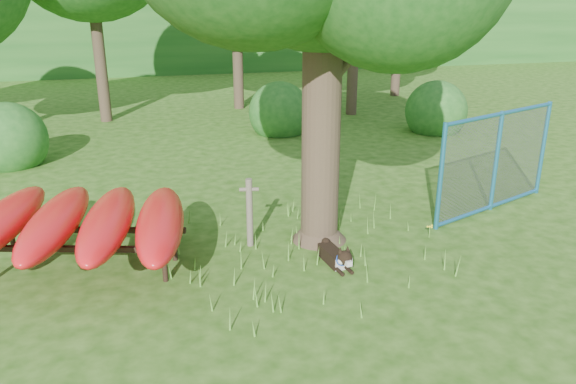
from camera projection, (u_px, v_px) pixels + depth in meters
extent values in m
plane|color=#224A0E|center=(296.00, 288.00, 7.86)|extent=(80.00, 80.00, 0.00)
cylinder|color=#382A1E|center=(322.00, 97.00, 8.62)|extent=(0.71, 0.71, 4.78)
cone|color=#382A1E|center=(319.00, 226.00, 9.34)|extent=(1.07, 1.07, 0.48)
cylinder|color=#382A1E|center=(355.00, 51.00, 8.62)|extent=(1.25, 0.83, 1.02)
cylinder|color=#382A1E|center=(288.00, 26.00, 8.24)|extent=(1.11, 0.52, 0.98)
cylinder|color=brown|center=(250.00, 213.00, 9.00)|extent=(0.12, 0.12, 1.15)
cylinder|color=brown|center=(249.00, 189.00, 8.86)|extent=(0.31, 0.11, 0.06)
cylinder|color=black|center=(165.00, 266.00, 7.97)|extent=(0.09, 0.09, 0.48)
cylinder|color=black|center=(13.00, 245.00, 8.64)|extent=(0.09, 0.09, 0.48)
cylinder|color=black|center=(174.00, 246.00, 8.61)|extent=(0.09, 0.09, 0.48)
cube|color=black|center=(75.00, 249.00, 7.91)|extent=(2.79, 0.85, 0.08)
cube|color=black|center=(92.00, 230.00, 8.54)|extent=(2.79, 0.85, 0.08)
ellipsoid|color=red|center=(3.00, 222.00, 8.15)|extent=(1.24, 2.95, 0.46)
ellipsoid|color=red|center=(55.00, 222.00, 8.14)|extent=(1.14, 2.95, 0.46)
ellipsoid|color=red|center=(108.00, 222.00, 8.13)|extent=(1.05, 2.94, 0.46)
ellipsoid|color=red|center=(161.00, 223.00, 8.11)|extent=(0.95, 2.93, 0.46)
cube|color=black|center=(332.00, 256.00, 8.59)|extent=(0.29, 0.62, 0.21)
cube|color=beige|center=(340.00, 263.00, 8.37)|extent=(0.20, 0.14, 0.19)
sphere|color=black|center=(345.00, 258.00, 8.18)|extent=(0.22, 0.22, 0.22)
cube|color=beige|center=(348.00, 263.00, 8.11)|extent=(0.10, 0.13, 0.08)
sphere|color=beige|center=(341.00, 261.00, 8.16)|extent=(0.10, 0.10, 0.10)
sphere|color=beige|center=(349.00, 260.00, 8.20)|extent=(0.10, 0.10, 0.10)
cone|color=black|center=(340.00, 250.00, 8.15)|extent=(0.08, 0.10, 0.11)
cone|color=black|center=(348.00, 249.00, 8.19)|extent=(0.10, 0.11, 0.11)
cylinder|color=black|center=(339.00, 271.00, 8.25)|extent=(0.09, 0.26, 0.06)
cylinder|color=black|center=(348.00, 269.00, 8.30)|extent=(0.09, 0.26, 0.06)
sphere|color=black|center=(326.00, 242.00, 8.86)|extent=(0.14, 0.14, 0.14)
torus|color=#1841BA|center=(343.00, 259.00, 8.26)|extent=(0.22, 0.09, 0.22)
cylinder|color=teal|center=(441.00, 177.00, 9.51)|extent=(0.11, 0.11, 1.89)
cylinder|color=teal|center=(496.00, 162.00, 10.40)|extent=(0.11, 0.11, 1.89)
cylinder|color=teal|center=(543.00, 148.00, 11.28)|extent=(0.11, 0.11, 1.89)
cylinder|color=teal|center=(502.00, 113.00, 10.09)|extent=(2.96, 1.23, 0.07)
cylinder|color=teal|center=(490.00, 207.00, 10.70)|extent=(2.96, 1.23, 0.07)
plane|color=slate|center=(496.00, 162.00, 10.40)|extent=(2.93, 1.16, 3.16)
cylinder|color=#5B9B32|center=(429.00, 232.00, 9.46)|extent=(0.02, 0.02, 0.20)
sphere|color=yellow|center=(430.00, 227.00, 9.42)|extent=(0.04, 0.04, 0.04)
sphere|color=yellow|center=(432.00, 226.00, 9.44)|extent=(0.04, 0.04, 0.04)
sphere|color=yellow|center=(428.00, 227.00, 9.45)|extent=(0.04, 0.04, 0.04)
sphere|color=yellow|center=(432.00, 227.00, 9.40)|extent=(0.04, 0.04, 0.04)
sphere|color=yellow|center=(429.00, 227.00, 9.40)|extent=(0.04, 0.04, 0.04)
cylinder|color=#382A1E|center=(98.00, 37.00, 17.18)|extent=(0.36, 0.36, 5.25)
cylinder|color=#382A1E|center=(238.00, 53.00, 19.41)|extent=(0.36, 0.36, 3.85)
cylinder|color=#382A1E|center=(354.00, 42.00, 18.28)|extent=(0.36, 0.36, 4.76)
cylinder|color=#382A1E|center=(398.00, 32.00, 21.70)|extent=(0.36, 0.36, 4.90)
sphere|color=#1E591C|center=(13.00, 165.00, 13.49)|extent=(1.80, 1.80, 1.80)
sphere|color=#1E591C|center=(434.00, 131.00, 16.70)|extent=(1.80, 1.80, 1.80)
sphere|color=#1E591C|center=(280.00, 133.00, 16.53)|extent=(1.80, 1.80, 1.80)
cube|color=#1E591C|center=(166.00, 9.00, 32.35)|extent=(80.00, 12.00, 6.00)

